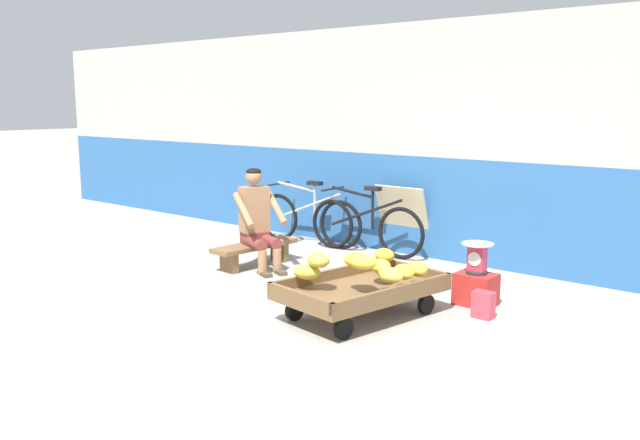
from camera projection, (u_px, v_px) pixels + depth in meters
name	position (u px, v px, depth m)	size (l,w,h in m)	color
ground_plane	(274.00, 316.00, 6.04)	(80.00, 80.00, 0.00)	#A39E93
back_wall	(448.00, 142.00, 8.04)	(16.00, 0.30, 2.81)	#2D609E
banana_cart	(361.00, 291.00, 5.95)	(1.05, 1.55, 0.36)	brown
banana_pile	(370.00, 266.00, 5.93)	(0.96, 1.24, 0.26)	gold
low_bench	(255.00, 249.00, 7.81)	(0.36, 1.12, 0.27)	brown
vendor_seated	(258.00, 219.00, 7.67)	(0.73, 0.61, 1.14)	#9E704C
plastic_crate	(476.00, 289.00, 6.33)	(0.36, 0.28, 0.30)	red
weighing_scale	(477.00, 258.00, 6.28)	(0.30, 0.30, 0.29)	#28282D
bicycle_near_left	(308.00, 218.00, 8.98)	(1.66, 0.48, 0.86)	black
bicycle_far_left	(365.00, 226.00, 8.44)	(1.66, 0.48, 0.86)	black
sign_board	(404.00, 220.00, 8.40)	(0.70, 0.30, 0.86)	#C6B289
shopping_bag	(483.00, 305.00, 5.95)	(0.18, 0.12, 0.24)	#D13D4C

